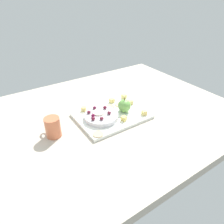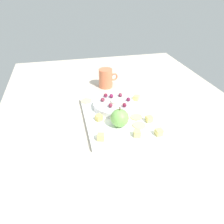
# 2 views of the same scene
# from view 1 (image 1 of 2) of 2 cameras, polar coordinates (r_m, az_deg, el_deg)

# --- Properties ---
(table) EXTENTS (1.46, 1.04, 0.04)m
(table) POSITION_cam_1_polar(r_m,az_deg,el_deg) (1.08, -3.38, -2.16)
(table) COLOR #BFB4A2
(table) RESTS_ON ground
(platter) EXTENTS (0.35, 0.26, 0.02)m
(platter) POSITION_cam_1_polar(r_m,az_deg,el_deg) (1.06, -0.06, -0.97)
(platter) COLOR white
(platter) RESTS_ON table
(serving_dish) EXTENTS (0.17, 0.17, 0.02)m
(serving_dish) POSITION_cam_1_polar(r_m,az_deg,el_deg) (1.02, -2.99, -1.19)
(serving_dish) COLOR silver
(serving_dish) RESTS_ON platter
(apple_whole) EXTENTS (0.07, 0.07, 0.07)m
(apple_whole) POSITION_cam_1_polar(r_m,az_deg,el_deg) (1.06, 3.46, 1.75)
(apple_whole) COLOR #75B553
(apple_whole) RESTS_ON platter
(apple_stem) EXTENTS (0.01, 0.01, 0.01)m
(apple_stem) POSITION_cam_1_polar(r_m,az_deg,el_deg) (1.04, 3.53, 3.65)
(apple_stem) COLOR brown
(apple_stem) RESTS_ON apple_whole
(cheese_cube_0) EXTENTS (0.03, 0.03, 0.02)m
(cheese_cube_0) POSITION_cam_1_polar(r_m,az_deg,el_deg) (1.15, -0.04, 3.19)
(cheese_cube_0) COLOR #E6D477
(cheese_cube_0) RESTS_ON platter
(cheese_cube_1) EXTENTS (0.03, 0.03, 0.02)m
(cheese_cube_1) POSITION_cam_1_polar(r_m,az_deg,el_deg) (1.06, 9.01, -0.19)
(cheese_cube_1) COLOR #F0CF6F
(cheese_cube_1) RESTS_ON platter
(cheese_cube_2) EXTENTS (0.03, 0.03, 0.02)m
(cheese_cube_2) POSITION_cam_1_polar(r_m,az_deg,el_deg) (1.20, 3.36, 4.34)
(cheese_cube_2) COLOR #E3D378
(cheese_cube_2) RESTS_ON platter
(cheese_cube_3) EXTENTS (0.03, 0.03, 0.02)m
(cheese_cube_3) POSITION_cam_1_polar(r_m,az_deg,el_deg) (1.08, -7.88, 0.84)
(cheese_cube_3) COLOR #ECD179
(cheese_cube_3) RESTS_ON platter
(cheese_cube_4) EXTENTS (0.03, 0.03, 0.02)m
(cheese_cube_4) POSITION_cam_1_polar(r_m,az_deg,el_deg) (1.00, 3.31, -1.82)
(cheese_cube_4) COLOR #EED467
(cheese_cube_4) RESTS_ON platter
(cheese_cube_5) EXTENTS (0.03, 0.03, 0.02)m
(cheese_cube_5) POSITION_cam_1_polar(r_m,az_deg,el_deg) (1.14, 5.20, 2.73)
(cheese_cube_5) COLOR #E7CE78
(cheese_cube_5) RESTS_ON platter
(cracker_0) EXTENTS (0.05, 0.05, 0.00)m
(cracker_0) POSITION_cam_1_polar(r_m,az_deg,el_deg) (1.11, -0.60, 1.46)
(cracker_0) COLOR #E1B47F
(cracker_0) RESTS_ON platter
(cracker_1) EXTENTS (0.05, 0.05, 0.00)m
(cracker_1) POSITION_cam_1_polar(r_m,az_deg,el_deg) (0.92, -3.92, -6.18)
(cracker_1) COLOR #D3B387
(cracker_1) RESTS_ON platter
(cracker_2) EXTENTS (0.05, 0.05, 0.00)m
(cracker_2) POSITION_cam_1_polar(r_m,az_deg,el_deg) (1.13, 2.02, 2.10)
(cracker_2) COLOR #E4BB8A
(cracker_2) RESTS_ON platter
(grape_0) EXTENTS (0.02, 0.02, 0.02)m
(grape_0) POSITION_cam_1_polar(r_m,az_deg,el_deg) (0.99, -5.30, -0.98)
(grape_0) COLOR maroon
(grape_0) RESTS_ON serving_dish
(grape_1) EXTENTS (0.02, 0.02, 0.02)m
(grape_1) POSITION_cam_1_polar(r_m,az_deg,el_deg) (1.01, -6.37, -0.12)
(grape_1) COLOR maroon
(grape_1) RESTS_ON serving_dish
(grape_2) EXTENTS (0.02, 0.02, 0.02)m
(grape_2) POSITION_cam_1_polar(r_m,az_deg,el_deg) (0.97, -5.28, -1.84)
(grape_2) COLOR maroon
(grape_2) RESTS_ON serving_dish
(grape_3) EXTENTS (0.02, 0.02, 0.02)m
(grape_3) POSITION_cam_1_polar(r_m,az_deg,el_deg) (1.05, -4.88, 1.23)
(grape_3) COLOR maroon
(grape_3) RESTS_ON serving_dish
(grape_4) EXTENTS (0.02, 0.02, 0.02)m
(grape_4) POSITION_cam_1_polar(r_m,az_deg,el_deg) (1.00, -0.82, -0.22)
(grape_4) COLOR maroon
(grape_4) RESTS_ON serving_dish
(grape_5) EXTENTS (0.02, 0.02, 0.02)m
(grape_5) POSITION_cam_1_polar(r_m,az_deg,el_deg) (1.05, -1.99, 1.28)
(grape_5) COLOR maroon
(grape_5) RESTS_ON serving_dish
(grape_6) EXTENTS (0.02, 0.02, 0.02)m
(grape_6) POSITION_cam_1_polar(r_m,az_deg,el_deg) (0.97, -2.90, -1.78)
(grape_6) COLOR maroon
(grape_6) RESTS_ON serving_dish
(apple_slice_0) EXTENTS (0.06, 0.06, 0.01)m
(apple_slice_0) POSITION_cam_1_polar(r_m,az_deg,el_deg) (1.02, -3.78, -0.13)
(apple_slice_0) COLOR beige
(apple_slice_0) RESTS_ON serving_dish
(cup) EXTENTS (0.07, 0.10, 0.09)m
(cup) POSITION_cam_1_polar(r_m,az_deg,el_deg) (0.94, -16.22, -4.06)
(cup) COLOR #D6704A
(cup) RESTS_ON table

